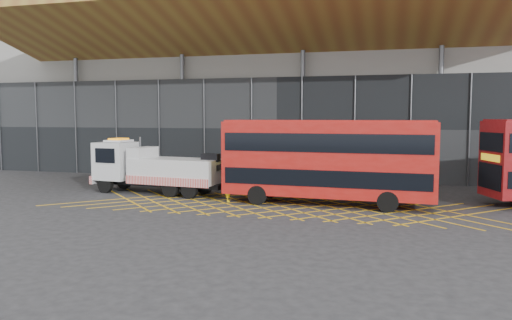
% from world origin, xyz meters
% --- Properties ---
extents(ground_plane, '(120.00, 120.00, 0.00)m').
position_xyz_m(ground_plane, '(0.00, 0.00, 0.00)').
color(ground_plane, '#262628').
extents(road_markings, '(26.36, 7.16, 0.01)m').
position_xyz_m(road_markings, '(4.80, 0.00, 0.01)').
color(road_markings, '#EDB016').
rests_on(road_markings, ground_plane).
extents(construction_building, '(55.00, 23.97, 18.00)m').
position_xyz_m(construction_building, '(1.92, 18.40, 8.98)').
color(construction_building, gray).
rests_on(construction_building, ground_plane).
extents(recovery_truck, '(10.34, 3.44, 3.58)m').
position_xyz_m(recovery_truck, '(-4.15, 2.35, 1.66)').
color(recovery_truck, black).
rests_on(recovery_truck, ground_plane).
extents(bus_towed, '(11.83, 3.31, 4.76)m').
position_xyz_m(bus_towed, '(7.24, 1.06, 2.64)').
color(bus_towed, '#AD140F').
rests_on(bus_towed, ground_plane).
extents(worker, '(0.52, 0.63, 1.50)m').
position_xyz_m(worker, '(1.57, 0.58, 0.75)').
color(worker, yellow).
rests_on(worker, ground_plane).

